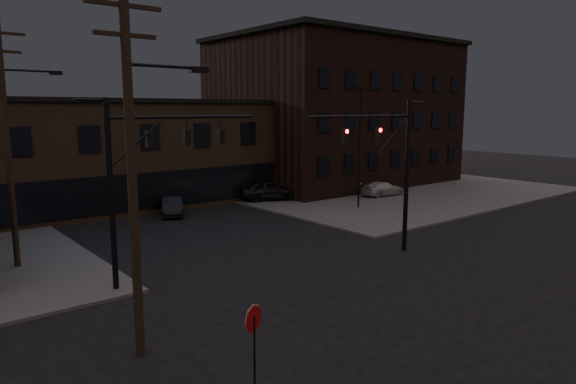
# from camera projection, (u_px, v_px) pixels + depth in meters

# --- Properties ---
(ground) EXTENTS (140.00, 140.00, 0.00)m
(ground) POSITION_uv_depth(u_px,v_px,m) (391.00, 302.00, 20.27)
(ground) COLOR black
(ground) RESTS_ON ground
(sidewalk_ne) EXTENTS (30.00, 30.00, 0.15)m
(sidewalk_ne) POSITION_uv_depth(u_px,v_px,m) (362.00, 185.00, 50.81)
(sidewalk_ne) COLOR #474744
(sidewalk_ne) RESTS_ON ground
(building_row) EXTENTS (40.00, 12.00, 8.00)m
(building_row) POSITION_uv_depth(u_px,v_px,m) (119.00, 154.00, 41.11)
(building_row) COLOR #4F3D2A
(building_row) RESTS_ON ground
(building_right) EXTENTS (22.00, 16.00, 14.00)m
(building_right) POSITION_uv_depth(u_px,v_px,m) (335.00, 114.00, 52.77)
(building_right) COLOR black
(building_right) RESTS_ON ground
(traffic_signal_near) EXTENTS (7.12, 0.24, 8.00)m
(traffic_signal_near) POSITION_uv_depth(u_px,v_px,m) (393.00, 161.00, 26.26)
(traffic_signal_near) COLOR black
(traffic_signal_near) RESTS_ON ground
(traffic_signal_far) EXTENTS (7.12, 0.24, 8.00)m
(traffic_signal_far) POSITION_uv_depth(u_px,v_px,m) (140.00, 170.00, 21.44)
(traffic_signal_far) COLOR black
(traffic_signal_far) RESTS_ON ground
(stop_sign) EXTENTS (0.72, 0.33, 2.48)m
(stop_sign) POSITION_uv_depth(u_px,v_px,m) (254.00, 328.00, 13.49)
(stop_sign) COLOR black
(stop_sign) RESTS_ON ground
(utility_pole_near) EXTENTS (3.70, 0.28, 11.00)m
(utility_pole_near) POSITION_uv_depth(u_px,v_px,m) (134.00, 167.00, 15.01)
(utility_pole_near) COLOR black
(utility_pole_near) RESTS_ON ground
(utility_pole_mid) EXTENTS (3.70, 0.28, 11.50)m
(utility_pole_mid) POSITION_uv_depth(u_px,v_px,m) (9.00, 140.00, 23.55)
(utility_pole_mid) COLOR black
(utility_pole_mid) RESTS_ON ground
(lot_light_a) EXTENTS (1.50, 0.28, 9.14)m
(lot_light_a) POSITION_uv_depth(u_px,v_px,m) (360.00, 137.00, 38.21)
(lot_light_a) COLOR black
(lot_light_a) RESTS_ON ground
(lot_light_b) EXTENTS (1.50, 0.28, 9.14)m
(lot_light_b) POSITION_uv_depth(u_px,v_px,m) (365.00, 132.00, 45.77)
(lot_light_b) COLOR black
(lot_light_b) RESTS_ON ground
(parked_car_lot_a) EXTENTS (5.19, 3.71, 1.64)m
(parked_car_lot_a) POSITION_uv_depth(u_px,v_px,m) (269.00, 190.00, 42.07)
(parked_car_lot_a) COLOR black
(parked_car_lot_a) RESTS_ON sidewalk_ne
(parked_car_lot_b) EXTENTS (4.27, 2.10, 1.19)m
(parked_car_lot_b) POSITION_uv_depth(u_px,v_px,m) (383.00, 189.00, 44.31)
(parked_car_lot_b) COLOR #AEAFB0
(parked_car_lot_b) RESTS_ON sidewalk_ne
(car_crossing) EXTENTS (2.96, 4.24, 1.33)m
(car_crossing) POSITION_uv_depth(u_px,v_px,m) (172.00, 206.00, 36.82)
(car_crossing) COLOR black
(car_crossing) RESTS_ON ground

